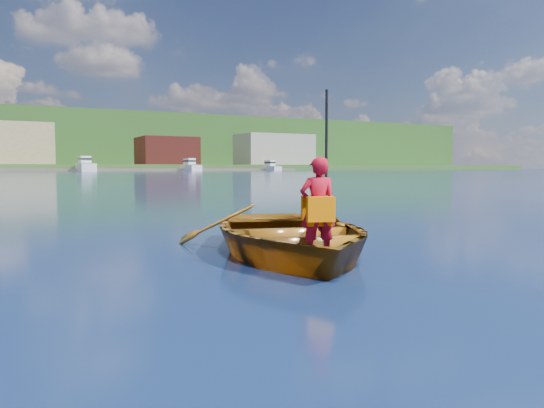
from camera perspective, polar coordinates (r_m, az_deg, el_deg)
ground at (r=8.69m, az=5.36°, el=-3.96°), size 600.00×600.00×0.00m
rowboat at (r=7.30m, az=1.78°, el=-3.25°), size 3.98×4.80×0.86m
child_paddler at (r=6.43m, az=4.97°, el=-0.37°), size 0.51×0.41×2.05m
shoreline at (r=244.07m, az=-26.31°, el=5.73°), size 400.00×140.00×22.00m
dock at (r=155.38m, az=-24.95°, el=3.33°), size 160.05×9.22×0.80m
marina_yachts at (r=150.56m, az=-26.94°, el=3.64°), size 142.67×13.47×4.41m
hillside_trees at (r=250.98m, az=-20.75°, el=7.72°), size 289.24×86.74×26.78m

